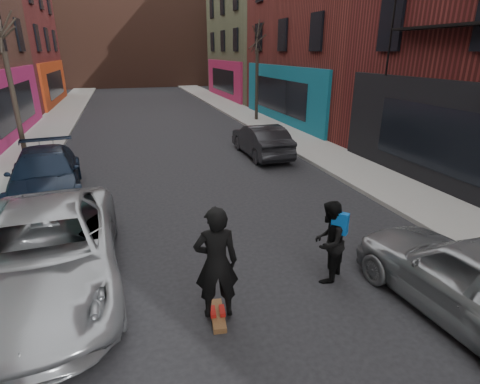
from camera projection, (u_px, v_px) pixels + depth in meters
sidewalk_left at (62, 115)px, 26.47m from camera, size 2.50×84.00×0.13m
sidewalk_right at (232, 108)px, 29.92m from camera, size 2.50×84.00×0.13m
building_far at (131, 29)px, 49.00m from camera, size 40.00×10.00×14.00m
tree_left_far at (9, 77)px, 14.59m from camera, size 2.00×2.00×6.50m
tree_right_far at (257, 65)px, 23.32m from camera, size 2.00×2.00×6.80m
parked_left_far at (45, 252)px, 7.00m from camera, size 2.86×5.78×1.58m
parked_left_end at (45, 174)px, 11.60m from camera, size 2.55×5.19×1.45m
parked_right_far at (477, 281)px, 6.17m from camera, size 2.11×4.55×1.51m
parked_right_end at (261, 140)px, 16.22m from camera, size 1.48×4.19×1.38m
skateboard at (218, 316)px, 6.43m from camera, size 0.32×0.82×0.10m
skateboarder at (216, 263)px, 6.06m from camera, size 0.78×0.57×1.98m
pedestrian at (329, 241)px, 7.27m from camera, size 1.02×1.01×1.67m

